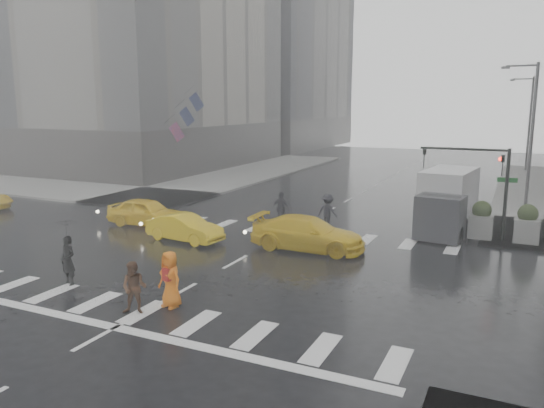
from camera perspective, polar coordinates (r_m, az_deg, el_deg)
The scene contains 20 objects.
ground at distance 22.39m, azimuth -3.97°, elevation -6.23°, with size 120.00×120.00×0.00m, color black.
sidewalk_nw at distance 47.42m, azimuth -14.34°, elevation 2.62°, with size 35.00×35.00×0.15m, color gray.
building_nw_far at distance 85.55m, azimuth -2.80°, elevation 19.97°, with size 26.05×26.05×44.00m.
road_markings at distance 22.38m, azimuth -3.97°, elevation -6.22°, with size 18.00×48.00×0.01m, color silver, non-canonical shape.
traffic_signal_pole at distance 26.92m, azimuth 21.88°, elevation 2.91°, with size 4.45×0.42×4.50m.
street_lamp_near at distance 36.70m, azimuth 26.00°, elevation 7.23°, with size 2.15×0.22×9.00m.
street_lamp_far at distance 56.69m, azimuth 25.86°, elevation 8.12°, with size 2.15×0.22×9.00m.
planter_west at distance 27.65m, azimuth 17.44°, elevation -1.31°, with size 1.10×1.10×1.80m.
planter_mid at distance 27.47m, azimuth 21.57°, elevation -1.65°, with size 1.10×1.10×1.80m.
planter_east at distance 27.44m, azimuth 25.73°, elevation -1.99°, with size 1.10×1.10×1.80m.
flag_cluster at distance 45.12m, azimuth -9.45°, elevation 9.51°, with size 2.87×3.06×4.69m.
pedestrian_black at distance 20.59m, azimuth -21.22°, elevation -3.95°, with size 1.08×1.09×2.43m.
pedestrian_brown at distance 17.40m, azimuth -14.60°, elevation -8.70°, with size 0.82×0.64×1.69m, color #432818.
pedestrian_orange at distance 17.63m, azimuth -10.90°, elevation -7.95°, with size 1.03×0.79×1.87m.
pedestrian_far_a at distance 28.83m, azimuth 1.02°, elevation -0.49°, with size 1.06×0.65×1.81m, color black.
pedestrian_far_b at distance 28.15m, azimuth 6.02°, elevation -0.79°, with size 1.19×0.66×1.84m, color black.
taxi_front at distance 29.47m, azimuth -13.32°, elevation -0.85°, with size 1.76×4.37×1.49m, color yellow.
taxi_mid at distance 25.85m, azimuth -9.37°, elevation -2.54°, with size 1.37×3.92×1.29m, color yellow.
taxi_rear at distance 24.02m, azimuth 3.86°, elevation -3.18°, with size 2.12×4.60×1.51m, color yellow.
box_truck at distance 28.60m, azimuth 18.25°, elevation 0.45°, with size 2.22×5.91×3.14m.
Camera 1 is at (10.49, -18.66, 6.55)m, focal length 35.00 mm.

